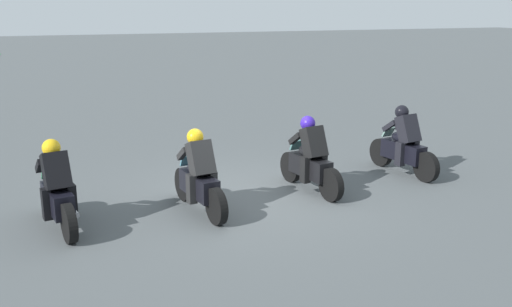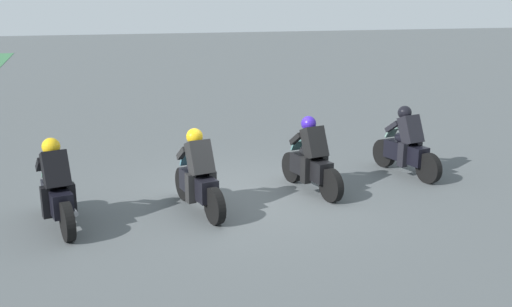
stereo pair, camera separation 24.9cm
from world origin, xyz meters
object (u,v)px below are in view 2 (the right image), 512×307
Objects in this scene: rider_lane_a at (406,147)px; rider_lane_c at (198,178)px; rider_lane_b at (311,161)px; rider_lane_d at (57,191)px.

rider_lane_a is 1.00× the size of rider_lane_c.
rider_lane_b and rider_lane_d have the same top height.
rider_lane_b is 1.00× the size of rider_lane_d.
rider_lane_a is at bearing -95.35° from rider_lane_d.
rider_lane_c is at bearing 89.72° from rider_lane_a.
rider_lane_b and rider_lane_c have the same top height.
rider_lane_b is 1.00× the size of rider_lane_c.
rider_lane_a is at bearing -90.55° from rider_lane_c.
rider_lane_b is (-0.41, 2.43, 0.00)m from rider_lane_a.
rider_lane_c is 1.00× the size of rider_lane_d.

